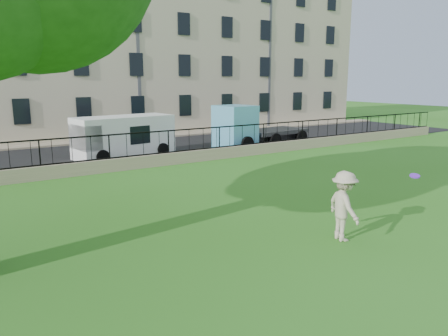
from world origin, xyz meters
TOP-DOWN VIEW (x-y plane):
  - ground at (0.00, 0.00)m, footprint 120.00×120.00m
  - retaining_wall at (0.00, 12.00)m, footprint 50.00×0.40m
  - iron_railing at (0.00, 12.00)m, footprint 50.00×0.05m
  - street at (0.00, 16.70)m, footprint 60.00×9.00m
  - sidewalk at (0.00, 21.90)m, footprint 60.00×1.40m
  - building_row at (0.00, 27.57)m, footprint 56.40×10.40m
  - man at (2.20, 0.10)m, footprint 0.99×1.35m
  - frisbee at (4.11, -0.63)m, footprint 0.31×0.32m
  - white_van at (2.00, 15.40)m, footprint 5.53×2.75m
  - blue_truck at (10.68, 14.40)m, footprint 6.49×2.85m

SIDE VIEW (x-z plane):
  - ground at x=0.00m, z-range 0.00..0.00m
  - street at x=0.00m, z-range 0.00..0.01m
  - sidewalk at x=0.00m, z-range 0.00..0.12m
  - retaining_wall at x=0.00m, z-range 0.00..0.60m
  - man at x=2.20m, z-range 0.00..1.87m
  - white_van at x=2.00m, z-range 0.00..2.23m
  - iron_railing at x=0.00m, z-range 0.59..1.72m
  - blue_truck at x=10.68m, z-range 0.00..2.64m
  - frisbee at x=4.11m, z-range 1.59..1.71m
  - building_row at x=0.00m, z-range 0.02..13.82m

